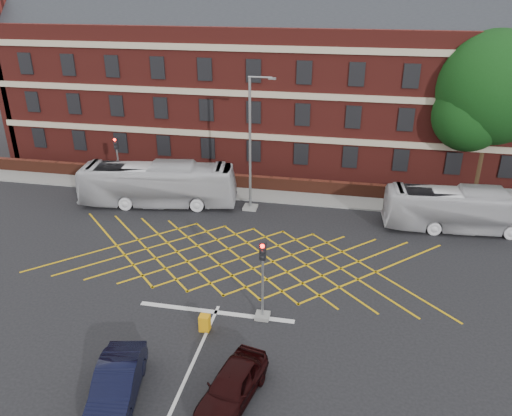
% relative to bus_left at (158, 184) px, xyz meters
% --- Properties ---
extents(ground, '(120.00, 120.00, 0.00)m').
position_rel_bus_left_xyz_m(ground, '(7.73, -8.66, -1.60)').
color(ground, black).
rests_on(ground, ground).
extents(victorian_building, '(51.00, 12.17, 20.40)m').
position_rel_bus_left_xyz_m(victorian_building, '(7.98, 13.33, 6.24)').
color(victorian_building, '#5D1C18').
rests_on(victorian_building, ground).
extents(boundary_wall, '(56.00, 0.50, 1.10)m').
position_rel_bus_left_xyz_m(boundary_wall, '(7.73, 4.34, -1.05)').
color(boundary_wall, '#4D2014').
rests_on(boundary_wall, ground).
extents(far_pavement, '(60.00, 3.00, 0.12)m').
position_rel_bus_left_xyz_m(far_pavement, '(7.73, 3.34, -1.54)').
color(far_pavement, slate).
rests_on(far_pavement, ground).
extents(box_junction_hatching, '(8.22, 8.22, 0.02)m').
position_rel_bus_left_xyz_m(box_junction_hatching, '(7.73, -6.66, -1.59)').
color(box_junction_hatching, '#CC990C').
rests_on(box_junction_hatching, ground).
extents(stop_line, '(8.00, 0.30, 0.02)m').
position_rel_bus_left_xyz_m(stop_line, '(7.73, -12.16, -1.59)').
color(stop_line, silver).
rests_on(stop_line, ground).
extents(centre_line, '(0.15, 14.00, 0.02)m').
position_rel_bus_left_xyz_m(centre_line, '(7.73, -18.66, -1.59)').
color(centre_line, silver).
rests_on(centre_line, ground).
extents(bus_left, '(11.74, 4.33, 3.20)m').
position_rel_bus_left_xyz_m(bus_left, '(0.00, 0.00, 0.00)').
color(bus_left, '#BCBBC0').
rests_on(bus_left, ground).
extents(bus_right, '(10.61, 3.17, 2.91)m').
position_rel_bus_left_xyz_m(bus_right, '(21.47, 0.01, -0.14)').
color(bus_right, '#BCBCC0').
rests_on(bus_right, ground).
extents(car_navy, '(2.52, 4.81, 1.51)m').
position_rel_bus_left_xyz_m(car_navy, '(5.45, -18.46, -0.84)').
color(car_navy, black).
rests_on(car_navy, ground).
extents(car_maroon, '(2.56, 4.48, 1.43)m').
position_rel_bus_left_xyz_m(car_maroon, '(9.93, -17.56, -0.88)').
color(car_maroon, black).
rests_on(car_maroon, ground).
extents(deciduous_tree, '(8.45, 8.43, 12.27)m').
position_rel_bus_left_xyz_m(deciduous_tree, '(23.65, 7.72, 5.87)').
color(deciduous_tree, black).
rests_on(deciduous_tree, ground).
extents(traffic_light_near, '(0.70, 0.70, 4.27)m').
position_rel_bus_left_xyz_m(traffic_light_near, '(10.12, -12.13, 0.17)').
color(traffic_light_near, slate).
rests_on(traffic_light_near, ground).
extents(traffic_light_far, '(0.70, 0.70, 4.27)m').
position_rel_bus_left_xyz_m(traffic_light_far, '(-4.15, 2.28, 0.17)').
color(traffic_light_far, slate).
rests_on(traffic_light_far, ground).
extents(street_lamp, '(2.25, 1.00, 9.57)m').
position_rel_bus_left_xyz_m(street_lamp, '(6.91, 0.52, 1.75)').
color(street_lamp, slate).
rests_on(street_lamp, ground).
extents(direction_signs, '(1.10, 0.16, 2.20)m').
position_rel_bus_left_xyz_m(direction_signs, '(-4.55, 2.78, -0.22)').
color(direction_signs, gray).
rests_on(direction_signs, ground).
extents(utility_cabinet, '(0.49, 0.44, 0.82)m').
position_rel_bus_left_xyz_m(utility_cabinet, '(7.60, -13.61, -1.19)').
color(utility_cabinet, orange).
rests_on(utility_cabinet, ground).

